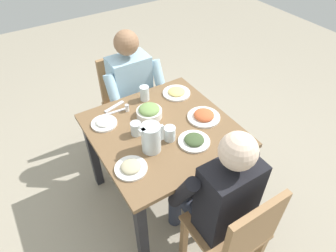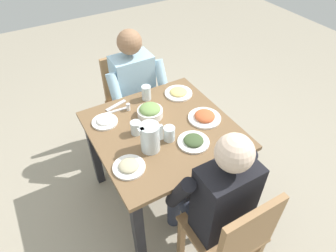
{
  "view_description": "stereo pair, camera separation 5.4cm",
  "coord_description": "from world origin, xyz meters",
  "px_view_note": "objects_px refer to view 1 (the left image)",
  "views": [
    {
      "loc": [
        -0.75,
        -1.26,
        2.08
      ],
      "look_at": [
        0.02,
        -0.03,
        0.78
      ],
      "focal_mm": 31.72,
      "sensor_mm": 36.0,
      "label": 1
    },
    {
      "loc": [
        -0.7,
        -1.29,
        2.08
      ],
      "look_at": [
        0.02,
        -0.03,
        0.78
      ],
      "focal_mm": 31.72,
      "sensor_mm": 36.0,
      "label": 2
    }
  ],
  "objects_px": {
    "dining_table": "(163,141)",
    "water_glass_by_pitcher": "(136,129)",
    "plate_beans": "(131,167)",
    "salad_bowl": "(149,112)",
    "plate_yoghurt": "(104,123)",
    "diner_far": "(136,97)",
    "plate_rice_curry": "(204,116)",
    "salt_shaker": "(127,108)",
    "water_pitcher": "(151,138)",
    "chair_far": "(127,98)",
    "plate_dolmas": "(194,140)",
    "plate_fries": "(177,92)",
    "diner_near": "(216,193)",
    "water_glass_center": "(170,134)",
    "chair_near": "(236,233)",
    "water_glass_far_left": "(145,93)"
  },
  "relations": [
    {
      "from": "chair_far",
      "to": "water_glass_by_pitcher",
      "type": "relative_size",
      "value": 9.57
    },
    {
      "from": "diner_far",
      "to": "salt_shaker",
      "type": "height_order",
      "value": "diner_far"
    },
    {
      "from": "plate_beans",
      "to": "salt_shaker",
      "type": "bearing_deg",
      "value": 66.03
    },
    {
      "from": "dining_table",
      "to": "water_glass_by_pitcher",
      "type": "relative_size",
      "value": 10.0
    },
    {
      "from": "dining_table",
      "to": "diner_far",
      "type": "height_order",
      "value": "diner_far"
    },
    {
      "from": "plate_dolmas",
      "to": "salt_shaker",
      "type": "distance_m",
      "value": 0.56
    },
    {
      "from": "chair_far",
      "to": "plate_rice_curry",
      "type": "distance_m",
      "value": 0.87
    },
    {
      "from": "chair_near",
      "to": "plate_rice_curry",
      "type": "relative_size",
      "value": 3.85
    },
    {
      "from": "chair_near",
      "to": "water_glass_center",
      "type": "xyz_separation_m",
      "value": [
        -0.04,
        0.64,
        0.29
      ]
    },
    {
      "from": "chair_far",
      "to": "water_glass_center",
      "type": "bearing_deg",
      "value": -95.84
    },
    {
      "from": "salad_bowl",
      "to": "chair_far",
      "type": "bearing_deg",
      "value": 81.66
    },
    {
      "from": "chair_far",
      "to": "plate_dolmas",
      "type": "xyz_separation_m",
      "value": [
        0.03,
        -0.96,
        0.26
      ]
    },
    {
      "from": "plate_rice_curry",
      "to": "plate_dolmas",
      "type": "bearing_deg",
      "value": -141.16
    },
    {
      "from": "plate_beans",
      "to": "plate_yoghurt",
      "type": "distance_m",
      "value": 0.45
    },
    {
      "from": "plate_fries",
      "to": "salt_shaker",
      "type": "xyz_separation_m",
      "value": [
        -0.41,
        0.01,
        0.01
      ]
    },
    {
      "from": "plate_fries",
      "to": "water_glass_by_pitcher",
      "type": "distance_m",
      "value": 0.52
    },
    {
      "from": "plate_rice_curry",
      "to": "diner_far",
      "type": "bearing_deg",
      "value": 110.77
    },
    {
      "from": "plate_fries",
      "to": "plate_beans",
      "type": "bearing_deg",
      "value": -142.64
    },
    {
      "from": "plate_fries",
      "to": "dining_table",
      "type": "bearing_deg",
      "value": -135.92
    },
    {
      "from": "plate_dolmas",
      "to": "salt_shaker",
      "type": "xyz_separation_m",
      "value": [
        -0.22,
        0.51,
        0.01
      ]
    },
    {
      "from": "dining_table",
      "to": "salad_bowl",
      "type": "bearing_deg",
      "value": 95.31
    },
    {
      "from": "water_glass_by_pitcher",
      "to": "plate_rice_curry",
      "type": "bearing_deg",
      "value": -12.63
    },
    {
      "from": "diner_near",
      "to": "plate_yoghurt",
      "type": "height_order",
      "value": "diner_near"
    },
    {
      "from": "plate_rice_curry",
      "to": "chair_far",
      "type": "bearing_deg",
      "value": 105.77
    },
    {
      "from": "dining_table",
      "to": "plate_beans",
      "type": "relative_size",
      "value": 4.77
    },
    {
      "from": "salt_shaker",
      "to": "water_pitcher",
      "type": "bearing_deg",
      "value": -95.29
    },
    {
      "from": "water_pitcher",
      "to": "salt_shaker",
      "type": "height_order",
      "value": "water_pitcher"
    },
    {
      "from": "water_glass_far_left",
      "to": "water_glass_center",
      "type": "xyz_separation_m",
      "value": [
        -0.07,
        -0.46,
        -0.01
      ]
    },
    {
      "from": "water_glass_center",
      "to": "salt_shaker",
      "type": "height_order",
      "value": "water_glass_center"
    },
    {
      "from": "plate_beans",
      "to": "salad_bowl",
      "type": "bearing_deg",
      "value": 47.85
    },
    {
      "from": "plate_dolmas",
      "to": "plate_fries",
      "type": "xyz_separation_m",
      "value": [
        0.19,
        0.5,
        -0.0
      ]
    },
    {
      "from": "water_glass_far_left",
      "to": "water_glass_by_pitcher",
      "type": "distance_m",
      "value": 0.38
    },
    {
      "from": "plate_yoghurt",
      "to": "diner_near",
      "type": "bearing_deg",
      "value": -66.62
    },
    {
      "from": "chair_near",
      "to": "water_pitcher",
      "type": "distance_m",
      "value": 0.73
    },
    {
      "from": "plate_dolmas",
      "to": "salt_shaker",
      "type": "bearing_deg",
      "value": 113.12
    },
    {
      "from": "plate_yoghurt",
      "to": "water_glass_by_pitcher",
      "type": "relative_size",
      "value": 1.92
    },
    {
      "from": "water_glass_far_left",
      "to": "chair_near",
      "type": "bearing_deg",
      "value": -91.5
    },
    {
      "from": "chair_far",
      "to": "water_glass_center",
      "type": "relative_size",
      "value": 8.95
    },
    {
      "from": "dining_table",
      "to": "salad_bowl",
      "type": "relative_size",
      "value": 5.14
    },
    {
      "from": "diner_far",
      "to": "plate_rice_curry",
      "type": "distance_m",
      "value": 0.65
    },
    {
      "from": "plate_beans",
      "to": "plate_fries",
      "type": "xyz_separation_m",
      "value": [
        0.63,
        0.48,
        -0.0
      ]
    },
    {
      "from": "dining_table",
      "to": "water_glass_by_pitcher",
      "type": "distance_m",
      "value": 0.25
    },
    {
      "from": "diner_far",
      "to": "water_pitcher",
      "type": "distance_m",
      "value": 0.73
    },
    {
      "from": "water_glass_by_pitcher",
      "to": "plate_yoghurt",
      "type": "bearing_deg",
      "value": 125.33
    },
    {
      "from": "plate_rice_curry",
      "to": "plate_fries",
      "type": "relative_size",
      "value": 1.08
    },
    {
      "from": "water_pitcher",
      "to": "plate_yoghurt",
      "type": "bearing_deg",
      "value": 113.0
    },
    {
      "from": "plate_dolmas",
      "to": "diner_near",
      "type": "bearing_deg",
      "value": -102.77
    },
    {
      "from": "chair_near",
      "to": "diner_far",
      "type": "distance_m",
      "value": 1.3
    },
    {
      "from": "chair_near",
      "to": "diner_near",
      "type": "xyz_separation_m",
      "value": [
        0.0,
        0.2,
        0.15
      ]
    },
    {
      "from": "diner_far",
      "to": "salt_shaker",
      "type": "bearing_deg",
      "value": -127.96
    }
  ]
}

